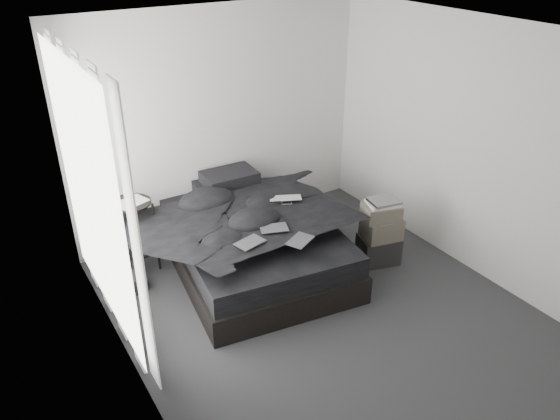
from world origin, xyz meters
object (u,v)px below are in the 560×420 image
laptop (286,194)px  box_lower (378,249)px  bed (255,255)px  side_stand (135,237)px

laptop → box_lower: (0.82, -0.61, -0.63)m
laptop → bed: bearing=-154.5°
laptop → box_lower: size_ratio=0.82×
bed → box_lower: 1.36m
bed → laptop: 0.75m
laptop → box_lower: laptop is taller
laptop → side_stand: (-1.48, 0.64, -0.38)m
bed → box_lower: (1.22, -0.62, 0.01)m
side_stand → box_lower: (2.30, -1.26, -0.24)m
bed → box_lower: box_lower is taller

